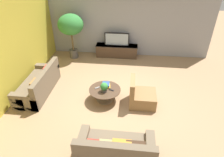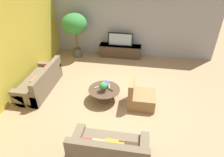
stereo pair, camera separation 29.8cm
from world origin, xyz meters
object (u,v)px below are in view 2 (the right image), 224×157
at_px(media_console, 120,51).
at_px(television, 120,39).
at_px(couch_near_entry, 109,151).
at_px(couch_by_wall, 40,82).
at_px(armchair_wicker, 140,97).
at_px(potted_plant_tabletop, 103,87).
at_px(coffee_table, 104,92).
at_px(potted_palm_tall, 75,25).

distance_m(media_console, television, 0.53).
distance_m(television, couch_near_entry, 5.33).
bearing_deg(media_console, couch_by_wall, -127.96).
relative_size(armchair_wicker, potted_plant_tabletop, 2.89).
xyz_separation_m(coffee_table, potted_plant_tabletop, (-0.00, -0.10, 0.28)).
height_order(armchair_wicker, potted_palm_tall, potted_palm_tall).
bearing_deg(television, armchair_wicker, -72.23).
distance_m(media_console, potted_palm_tall, 2.22).
height_order(television, couch_by_wall, television).
distance_m(couch_near_entry, potted_palm_tall, 5.62).
xyz_separation_m(media_console, couch_by_wall, (-2.32, -2.97, 0.01)).
bearing_deg(coffee_table, armchair_wicker, -3.48).
xyz_separation_m(media_console, armchair_wicker, (1.03, -3.23, -0.00)).
bearing_deg(television, couch_near_entry, -85.06).
xyz_separation_m(television, potted_palm_tall, (-1.88, -0.30, 0.61)).
bearing_deg(television, coffee_table, -91.53).
relative_size(media_console, television, 1.73).
height_order(media_console, coffee_table, media_console).
xyz_separation_m(coffee_table, couch_by_wall, (-2.23, 0.19, 0.01)).
xyz_separation_m(couch_near_entry, potted_palm_tall, (-2.34, 4.99, 1.12)).
height_order(couch_near_entry, armchair_wicker, armchair_wicker).
xyz_separation_m(couch_by_wall, couch_near_entry, (2.77, -2.32, 0.01)).
bearing_deg(media_console, potted_palm_tall, -170.75).
bearing_deg(couch_near_entry, potted_plant_tabletop, -74.99).
xyz_separation_m(armchair_wicker, potted_palm_tall, (-2.91, 2.92, 1.14)).
xyz_separation_m(television, couch_by_wall, (-2.32, -2.97, -0.52)).
relative_size(television, armchair_wicker, 1.23).
bearing_deg(couch_near_entry, media_console, -85.06).
bearing_deg(television, potted_plant_tabletop, -91.53).
relative_size(media_console, couch_by_wall, 0.92).
bearing_deg(couch_near_entry, potted_palm_tall, -64.88).
relative_size(armchair_wicker, potted_palm_tall, 0.45).
relative_size(media_console, potted_palm_tall, 0.96).
height_order(coffee_table, armchair_wicker, armchair_wicker).
xyz_separation_m(coffee_table, couch_near_entry, (0.54, -2.13, 0.02)).
bearing_deg(couch_by_wall, television, 142.02).
bearing_deg(armchair_wicker, coffee_table, 86.52).
bearing_deg(media_console, coffee_table, -91.53).
bearing_deg(armchair_wicker, couch_by_wall, 85.62).
bearing_deg(potted_palm_tall, couch_by_wall, -99.30).
relative_size(television, coffee_table, 1.07).
bearing_deg(couch_by_wall, potted_palm_tall, 170.70).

